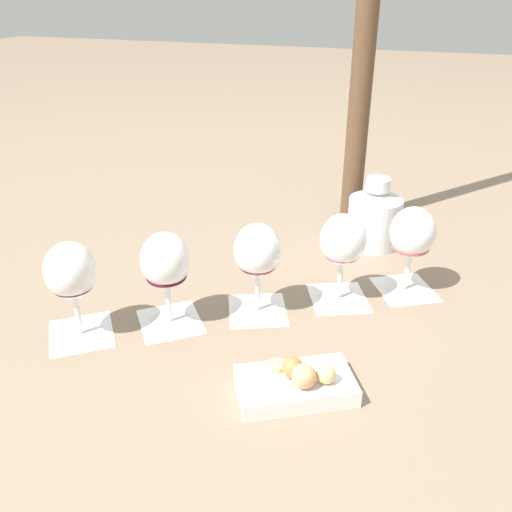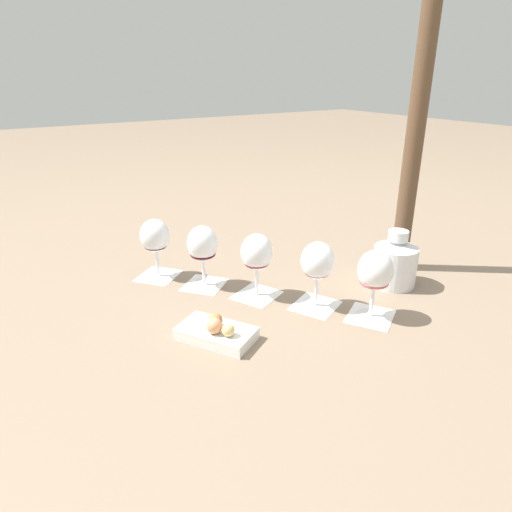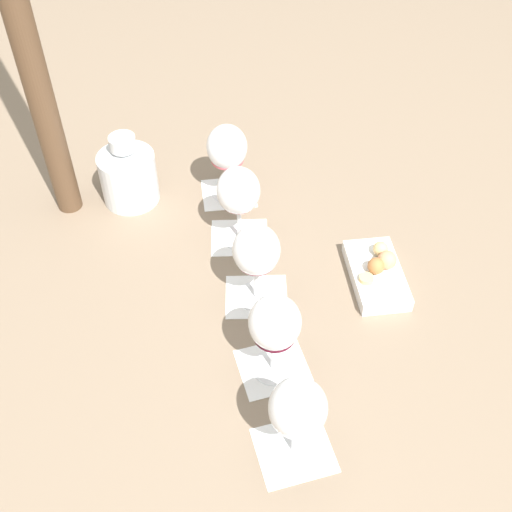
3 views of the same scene
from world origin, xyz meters
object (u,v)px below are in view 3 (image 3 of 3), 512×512
(wine_glass_2, at_px, (259,254))
(ceramic_vase, at_px, (128,173))
(wine_glass_0, at_px, (227,150))
(wine_glass_3, at_px, (275,326))
(snack_dish, at_px, (377,272))
(wine_glass_4, at_px, (298,411))
(wine_glass_1, at_px, (238,194))

(wine_glass_2, relative_size, ceramic_vase, 1.07)
(wine_glass_0, distance_m, wine_glass_2, 0.28)
(wine_glass_0, relative_size, ceramic_vase, 1.07)
(wine_glass_3, distance_m, snack_dish, 0.27)
(wine_glass_3, relative_size, ceramic_vase, 1.07)
(wine_glass_0, xyz_separation_m, wine_glass_4, (0.46, 0.32, -0.00))
(wine_glass_0, relative_size, wine_glass_3, 1.00)
(wine_glass_0, height_order, wine_glass_4, same)
(wine_glass_1, relative_size, wine_glass_2, 1.00)
(wine_glass_2, bearing_deg, wine_glass_1, -142.95)
(wine_glass_3, bearing_deg, ceramic_vase, -122.48)
(wine_glass_2, relative_size, wine_glass_4, 1.00)
(wine_glass_1, xyz_separation_m, wine_glass_3, (0.24, 0.17, 0.00))
(wine_glass_1, xyz_separation_m, snack_dish, (-0.00, 0.26, -0.09))
(wine_glass_1, xyz_separation_m, wine_glass_2, (0.12, 0.09, -0.00))
(wine_glass_0, height_order, ceramic_vase, wine_glass_0)
(wine_glass_1, bearing_deg, wine_glass_0, -145.92)
(wine_glass_1, relative_size, wine_glass_3, 1.00)
(wine_glass_2, relative_size, wine_glass_3, 1.00)
(wine_glass_1, height_order, ceramic_vase, wine_glass_1)
(ceramic_vase, bearing_deg, wine_glass_2, 67.53)
(wine_glass_1, bearing_deg, wine_glass_3, 34.62)
(wine_glass_1, relative_size, ceramic_vase, 1.07)
(wine_glass_4, xyz_separation_m, ceramic_vase, (-0.37, -0.49, -0.04))
(wine_glass_1, bearing_deg, snack_dish, 90.10)
(wine_glass_0, height_order, snack_dish, wine_glass_0)
(wine_glass_3, distance_m, wine_glass_4, 0.14)
(wine_glass_3, bearing_deg, wine_glass_2, -147.85)
(wine_glass_2, distance_m, ceramic_vase, 0.36)
(wine_glass_1, xyz_separation_m, ceramic_vase, (-0.02, -0.24, -0.04))
(wine_glass_0, xyz_separation_m, wine_glass_3, (0.35, 0.24, 0.00))
(wine_glass_2, distance_m, wine_glass_4, 0.28)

